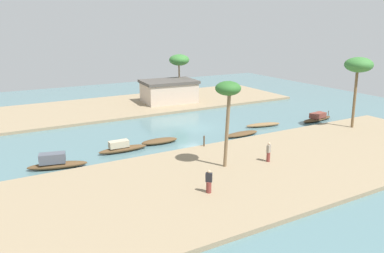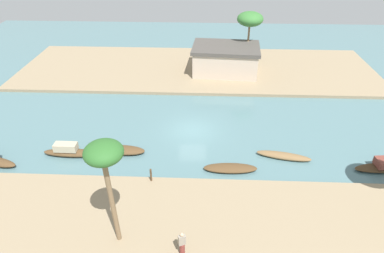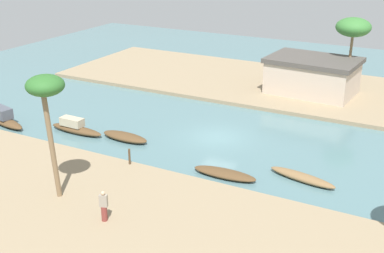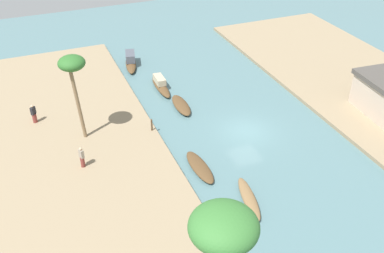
{
  "view_description": "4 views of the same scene",
  "coord_description": "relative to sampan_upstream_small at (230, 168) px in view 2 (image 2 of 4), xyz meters",
  "views": [
    {
      "loc": [
        -19.98,
        -35.91,
        11.65
      ],
      "look_at": [
        -1.6,
        -3.06,
        1.08
      ],
      "focal_mm": 34.45,
      "sensor_mm": 36.0,
      "label": 1
    },
    {
      "loc": [
        1.08,
        -25.91,
        16.73
      ],
      "look_at": [
        -0.03,
        -0.43,
        0.69
      ],
      "focal_mm": 31.68,
      "sensor_mm": 36.0,
      "label": 2
    },
    {
      "loc": [
        14.33,
        -30.98,
        14.23
      ],
      "look_at": [
        -1.61,
        -0.89,
        0.86
      ],
      "focal_mm": 46.91,
      "sensor_mm": 36.0,
      "label": 3
    },
    {
      "loc": [
        26.95,
        -15.83,
        20.79
      ],
      "look_at": [
        -1.68,
        -4.2,
        0.53
      ],
      "focal_mm": 41.99,
      "sensor_mm": 36.0,
      "label": 4
    }
  ],
  "objects": [
    {
      "name": "riverbank_right",
      "position": [
        -3.14,
        19.74,
        -0.05
      ],
      "size": [
        43.88,
        14.43,
        0.33
      ],
      "primitive_type": "cube",
      "color": "#937F60",
      "rests_on": "ground"
    },
    {
      "name": "palm_tree_right_tall",
      "position": [
        3.04,
        20.4,
        5.97
      ],
      "size": [
        3.09,
        3.09,
        6.77
      ],
      "color": "#7F6647",
      "rests_on": "riverbank_right"
    },
    {
      "name": "sampan_downstream_large",
      "position": [
        -12.92,
        1.35,
        0.2
      ],
      "size": [
        4.64,
        1.06,
        1.14
      ],
      "rotation": [
        0.0,
        0.0,
        -0.01
      ],
      "color": "brown",
      "rests_on": "river_water"
    },
    {
      "name": "mooring_post",
      "position": [
        -5.82,
        -1.8,
        0.63
      ],
      "size": [
        0.14,
        0.14,
        1.04
      ],
      "primitive_type": "cylinder",
      "color": "#4C3823",
      "rests_on": "riverbank_left"
    },
    {
      "name": "palm_tree_left_near",
      "position": [
        -6.97,
        -7.21,
        6.28
      ],
      "size": [
        2.01,
        2.01,
        7.05
      ],
      "color": "#7F6647",
      "rests_on": "riverbank_left"
    },
    {
      "name": "sampan_open_hull",
      "position": [
        -8.8,
        1.91,
        0.05
      ],
      "size": [
        3.85,
        1.42,
        0.53
      ],
      "rotation": [
        0.0,
        0.0,
        -0.05
      ],
      "color": "brown",
      "rests_on": "river_water"
    },
    {
      "name": "river_water",
      "position": [
        -3.14,
        5.55,
        -0.22
      ],
      "size": [
        72.26,
        72.26,
        0.0
      ],
      "primitive_type": "plane",
      "color": "slate",
      "rests_on": "ground"
    },
    {
      "name": "riverside_building",
      "position": [
        0.27,
        18.5,
        1.75
      ],
      "size": [
        8.24,
        6.05,
        3.23
      ],
      "rotation": [
        0.0,
        0.0,
        -0.07
      ],
      "color": "#C6B29E",
      "rests_on": "riverbank_right"
    },
    {
      "name": "sampan_foreground",
      "position": [
        4.38,
        1.74,
        0.01
      ],
      "size": [
        4.42,
        1.74,
        0.46
      ],
      "rotation": [
        0.0,
        0.0,
        -0.2
      ],
      "color": "brown",
      "rests_on": "river_water"
    },
    {
      "name": "sampan_upstream_small",
      "position": [
        0.0,
        0.0,
        0.0
      ],
      "size": [
        4.13,
        1.28,
        0.44
      ],
      "rotation": [
        0.0,
        0.0,
        0.02
      ],
      "color": "brown",
      "rests_on": "river_water"
    },
    {
      "name": "person_on_near_bank",
      "position": [
        -3.15,
        -7.93,
        0.91
      ],
      "size": [
        0.46,
        0.4,
        1.7
      ],
      "rotation": [
        0.0,
        0.0,
        0.37
      ],
      "color": "brown",
      "rests_on": "riverbank_left"
    }
  ]
}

